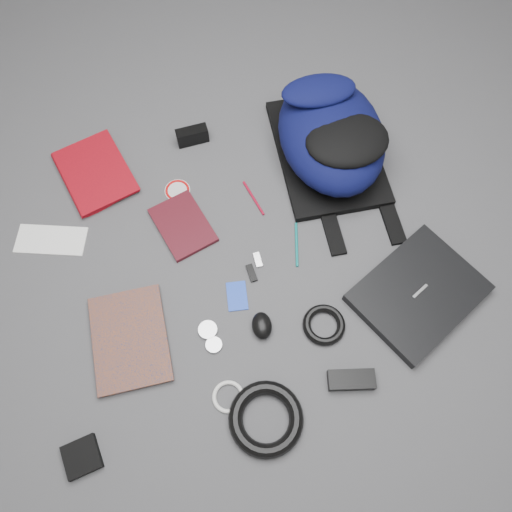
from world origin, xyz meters
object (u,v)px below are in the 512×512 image
object	(u,v)px
laptop	(418,293)
textbook_red	(66,186)
compact_camera	(192,136)
pouch	(82,457)
power_brick	(351,380)
backpack	(331,134)
dvd_case	(183,225)
comic_book	(93,347)
mouse	(262,326)

from	to	relation	value
laptop	textbook_red	size ratio (longest dim) A/B	1.29
compact_camera	pouch	world-z (taller)	compact_camera
power_brick	pouch	world-z (taller)	power_brick
backpack	dvd_case	world-z (taller)	backpack
backpack	comic_book	size ratio (longest dim) A/B	1.78
laptop	power_brick	world-z (taller)	laptop
comic_book	mouse	distance (m)	0.46
dvd_case	mouse	world-z (taller)	mouse
textbook_red	laptop	bearing A→B (deg)	-48.56
dvd_case	power_brick	size ratio (longest dim) A/B	1.61
dvd_case	compact_camera	bearing A→B (deg)	56.62
textbook_red	compact_camera	distance (m)	0.42
dvd_case	textbook_red	bearing A→B (deg)	129.54
laptop	power_brick	distance (m)	0.32
dvd_case	compact_camera	world-z (taller)	compact_camera
compact_camera	power_brick	distance (m)	0.89
comic_book	pouch	bearing A→B (deg)	-101.06
laptop	pouch	size ratio (longest dim) A/B	3.97
compact_camera	mouse	world-z (taller)	compact_camera
backpack	comic_book	world-z (taller)	backpack
backpack	dvd_case	distance (m)	0.53
textbook_red	pouch	world-z (taller)	textbook_red
pouch	dvd_case	bearing A→B (deg)	53.23
mouse	power_brick	size ratio (longest dim) A/B	0.63
mouse	pouch	distance (m)	0.55
mouse	pouch	xyz separation A→B (m)	(-0.53, -0.17, -0.01)
compact_camera	laptop	bearing A→B (deg)	-55.76
laptop	mouse	world-z (taller)	mouse
comic_book	mouse	bearing A→B (deg)	-5.84
dvd_case	pouch	size ratio (longest dim) A/B	2.32
power_brick	backpack	bearing A→B (deg)	89.85
backpack	pouch	distance (m)	1.12
power_brick	pouch	size ratio (longest dim) A/B	1.44
dvd_case	power_brick	world-z (taller)	power_brick
laptop	dvd_case	size ratio (longest dim) A/B	1.71
laptop	power_brick	size ratio (longest dim) A/B	2.76
compact_camera	backpack	bearing A→B (deg)	-23.61
compact_camera	pouch	distance (m)	0.98
textbook_red	dvd_case	world-z (taller)	textbook_red
backpack	mouse	xyz separation A→B (m)	(-0.39, -0.48, -0.08)
mouse	power_brick	world-z (taller)	mouse
laptop	compact_camera	bearing A→B (deg)	99.99
pouch	backpack	bearing A→B (deg)	35.31
power_brick	pouch	distance (m)	0.70
textbook_red	mouse	size ratio (longest dim) A/B	3.42
compact_camera	power_brick	world-z (taller)	compact_camera
textbook_red	power_brick	world-z (taller)	power_brick
laptop	comic_book	distance (m)	0.91
power_brick	comic_book	bearing A→B (deg)	171.02
compact_camera	textbook_red	bearing A→B (deg)	-171.55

